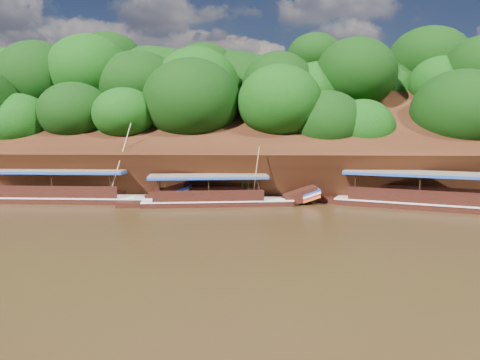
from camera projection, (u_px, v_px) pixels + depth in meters
The scene contains 6 objects.
ground at pixel (241, 227), 27.22m from camera, with size 160.00×160.00×0.00m, color black.
riverbank at pixel (251, 164), 49.56m from camera, with size 120.00×30.06×19.40m.
boat_0 at pixel (445, 201), 32.99m from camera, with size 15.84×7.89×6.30m.
boat_1 at pixel (227, 198), 34.93m from camera, with size 13.36×3.70×4.82m.
boat_2 at pixel (80, 195), 36.20m from camera, with size 16.35×2.77×6.58m.
reeds at pixel (204, 190), 36.81m from camera, with size 49.73×2.79×2.23m.
Camera 1 is at (1.27, -26.71, 5.78)m, focal length 35.00 mm.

